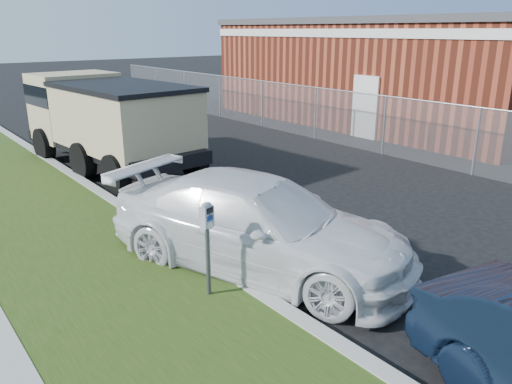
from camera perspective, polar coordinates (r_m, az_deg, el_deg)
ground at (r=9.35m, az=10.65°, el=-5.68°), size 120.00×120.00×0.00m
chainlink_fence at (r=17.91m, az=6.85°, el=10.06°), size 0.06×30.06×30.00m
brick_building at (r=23.02m, az=16.07°, el=13.41°), size 9.20×14.20×4.17m
parking_meter at (r=6.85m, az=-5.61°, el=-4.17°), size 0.22×0.17×1.38m
white_wagon at (r=8.05m, az=-0.23°, el=-3.62°), size 3.78×5.51×1.48m
dump_truck at (r=14.65m, az=-16.83°, el=8.20°), size 2.97×6.52×2.49m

